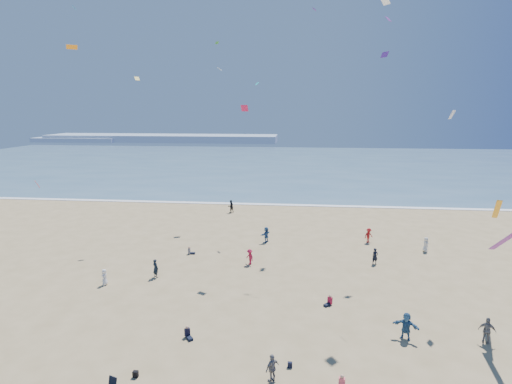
# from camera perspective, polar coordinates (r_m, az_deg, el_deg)

# --- Properties ---
(ocean) EXTENTS (220.00, 100.00, 0.06)m
(ocean) POSITION_cam_1_polar(r_m,az_deg,el_deg) (113.72, 3.49, 4.06)
(ocean) COLOR #476B84
(ocean) RESTS_ON ground
(surf_line) EXTENTS (220.00, 1.20, 0.08)m
(surf_line) POSITION_cam_1_polar(r_m,az_deg,el_deg) (64.57, 1.59, -1.79)
(surf_line) COLOR white
(surf_line) RESTS_ON ground
(headland_far) EXTENTS (110.00, 20.00, 3.20)m
(headland_far) POSITION_cam_1_polar(r_m,az_deg,el_deg) (198.90, -13.23, 7.50)
(headland_far) COLOR #7A8EA8
(headland_far) RESTS_ON ground
(headland_near) EXTENTS (40.00, 14.00, 2.00)m
(headland_near) POSITION_cam_1_polar(r_m,az_deg,el_deg) (210.94, -24.07, 6.86)
(headland_near) COLOR #7A8EA8
(headland_near) RESTS_ON ground
(standing_flyers) EXTENTS (31.17, 45.86, 1.87)m
(standing_flyers) POSITION_cam_1_polar(r_m,az_deg,el_deg) (37.10, 6.59, -10.94)
(standing_flyers) COLOR gray
(standing_flyers) RESTS_ON ground
(seated_group) EXTENTS (14.95, 22.84, 0.84)m
(seated_group) POSITION_cam_1_polar(r_m,az_deg,el_deg) (29.88, 1.03, -17.71)
(seated_group) COLOR silver
(seated_group) RESTS_ON ground
(black_backpack) EXTENTS (0.30, 0.22, 0.38)m
(black_backpack) POSITION_cam_1_polar(r_m,az_deg,el_deg) (26.12, -16.83, -23.64)
(black_backpack) COLOR black
(black_backpack) RESTS_ON ground
(navy_bag) EXTENTS (0.28, 0.18, 0.34)m
(navy_bag) POSITION_cam_1_polar(r_m,az_deg,el_deg) (26.00, 4.87, -23.38)
(navy_bag) COLOR black
(navy_bag) RESTS_ON ground
(kites_aloft) EXTENTS (35.87, 42.07, 29.48)m
(kites_aloft) POSITION_cam_1_polar(r_m,az_deg,el_deg) (30.90, 16.65, 11.68)
(kites_aloft) COLOR #59258A
(kites_aloft) RESTS_ON ground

